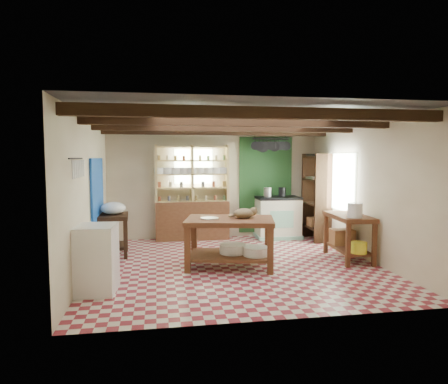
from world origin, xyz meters
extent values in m
cube|color=maroon|center=(0.00, 0.00, -0.01)|extent=(5.00, 5.00, 0.02)
cube|color=#4B4C51|center=(0.00, 0.00, 2.60)|extent=(5.00, 5.00, 0.02)
cube|color=beige|center=(0.00, 2.50, 1.30)|extent=(5.00, 0.04, 2.60)
cube|color=beige|center=(0.00, -2.50, 1.30)|extent=(5.00, 0.04, 2.60)
cube|color=beige|center=(-2.50, 0.00, 1.30)|extent=(0.04, 5.00, 2.60)
cube|color=beige|center=(2.50, 0.00, 1.30)|extent=(0.04, 5.00, 2.60)
cube|color=#321E11|center=(0.00, 0.00, 2.48)|extent=(5.00, 3.80, 0.15)
cube|color=#174FAF|center=(-2.47, 0.90, 1.10)|extent=(0.04, 1.40, 1.60)
cube|color=#1C471E|center=(1.25, 2.47, 1.25)|extent=(1.30, 0.04, 2.30)
cube|color=silver|center=(-0.50, 2.48, 1.70)|extent=(0.90, 0.02, 0.80)
cube|color=silver|center=(2.48, 1.00, 1.40)|extent=(0.02, 1.30, 1.20)
cube|color=black|center=(-2.44, -1.20, 1.78)|extent=(0.06, 0.90, 0.28)
cube|color=black|center=(1.25, 2.05, 2.18)|extent=(0.86, 0.12, 0.36)
cube|color=#D0B878|center=(-0.55, 2.31, 1.10)|extent=(1.70, 0.34, 2.20)
cube|color=#321E11|center=(2.28, 1.80, 1.00)|extent=(0.40, 0.86, 2.00)
cube|color=brown|center=(-0.11, -0.12, 0.43)|extent=(1.69, 1.31, 0.85)
cube|color=white|center=(1.47, 2.15, 0.49)|extent=(1.02, 0.70, 0.99)
cube|color=#321E11|center=(-2.20, 1.04, 0.41)|extent=(0.60, 0.83, 0.81)
cube|color=white|center=(-2.22, -1.10, 0.48)|extent=(0.58, 0.68, 0.96)
cube|color=brown|center=(2.18, -0.01, 0.42)|extent=(0.66, 1.22, 0.85)
ellipsoid|color=#8D7652|center=(0.14, -0.13, 0.94)|extent=(0.39, 0.31, 0.17)
cylinder|color=#ADACB4|center=(-0.46, -0.10, 0.86)|extent=(0.38, 0.38, 0.02)
cylinder|color=white|center=(-0.05, -0.09, 0.31)|extent=(0.56, 0.56, 0.16)
cylinder|color=white|center=(0.31, -0.32, 0.30)|extent=(0.53, 0.53, 0.15)
cylinder|color=#ADACB4|center=(1.22, 2.15, 1.10)|extent=(0.19, 0.19, 0.22)
cylinder|color=black|center=(1.57, 2.15, 1.10)|extent=(0.18, 0.18, 0.22)
ellipsoid|color=white|center=(-2.20, 1.04, 0.93)|extent=(0.50, 0.50, 0.24)
cylinder|color=white|center=(2.11, -0.35, 0.98)|extent=(0.28, 0.28, 0.26)
cube|color=#92623B|center=(2.20, 0.29, 0.37)|extent=(0.44, 0.36, 0.29)
cylinder|color=yellow|center=(2.15, -0.45, 0.33)|extent=(0.29, 0.29, 0.20)
camera|label=1|loc=(-1.37, -6.89, 1.92)|focal=32.00mm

